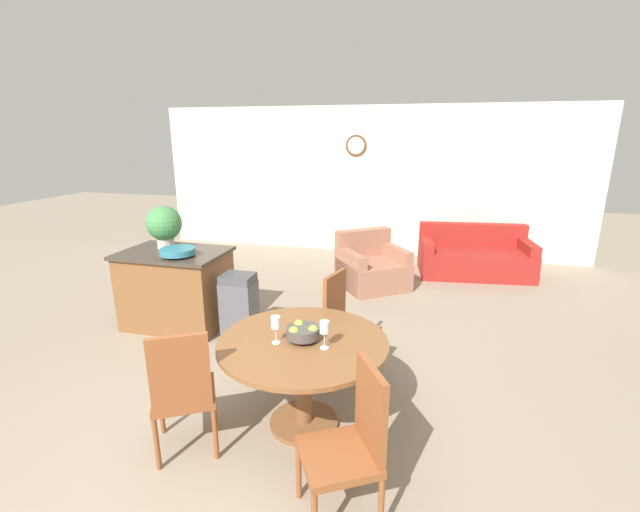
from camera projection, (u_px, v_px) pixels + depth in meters
The scene contains 15 objects.
ground_plane at pixel (209, 500), 2.67m from camera, with size 24.00×24.00×0.00m, color gray.
wall_back at pixel (365, 181), 7.97m from camera, with size 8.00×0.09×2.70m.
dining_table at pixel (303, 360), 3.21m from camera, with size 1.27×1.27×0.73m.
dining_chair_near_left at pixel (183, 389), 2.93m from camera, with size 0.57×0.57×0.97m.
dining_chair_near_right at pixel (352, 439), 2.44m from camera, with size 0.57×0.57×0.97m.
dining_chair_far_side at pixel (345, 321), 3.99m from camera, with size 0.51×0.51×0.97m.
fruit_bowl at pixel (303, 332), 3.15m from camera, with size 0.25×0.25×0.13m.
wine_glass_left at pixel (276, 323), 3.09m from camera, with size 0.07×0.07×0.21m.
wine_glass_right at pixel (325, 328), 3.01m from camera, with size 0.07×0.07×0.21m.
kitchen_island at pixel (177, 288), 5.03m from camera, with size 1.19×0.82×0.90m.
teal_bowl at pixel (178, 251), 4.69m from camera, with size 0.38×0.38×0.09m.
potted_plant at pixel (164, 225), 4.98m from camera, with size 0.41×0.41×0.50m.
trash_bin at pixel (239, 306), 4.72m from camera, with size 0.36×0.29×0.74m.
couch at pixel (474, 258), 6.91m from camera, with size 1.81×1.10×0.77m.
armchair at pixel (371, 268), 6.35m from camera, with size 1.20×1.20×0.81m.
Camera 1 is at (1.22, -1.90, 2.20)m, focal length 24.00 mm.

